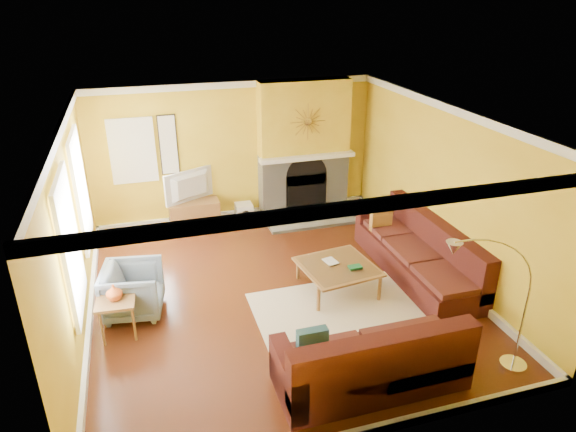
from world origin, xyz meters
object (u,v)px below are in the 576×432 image
object	(u,v)px
coffee_table	(337,277)
arc_lamp	(489,310)
media_console	(195,214)
armchair	(133,290)
side_table	(118,317)
sectional_sofa	(362,278)

from	to	relation	value
coffee_table	arc_lamp	bearing A→B (deg)	-68.29
coffee_table	media_console	world-z (taller)	media_console
armchair	side_table	bearing A→B (deg)	164.34
media_console	arc_lamp	world-z (taller)	arc_lamp
coffee_table	side_table	world-z (taller)	side_table
side_table	armchair	bearing A→B (deg)	64.75
sectional_sofa	coffee_table	bearing A→B (deg)	108.80
armchair	sectional_sofa	bearing A→B (deg)	-93.81
armchair	side_table	xyz separation A→B (m)	(-0.22, -0.46, -0.10)
coffee_table	arc_lamp	world-z (taller)	arc_lamp
coffee_table	armchair	xyz separation A→B (m)	(-3.01, 0.26, 0.16)
side_table	arc_lamp	bearing A→B (deg)	-26.78
coffee_table	arc_lamp	size ratio (longest dim) A/B	0.57
armchair	side_table	distance (m)	0.52
side_table	arc_lamp	distance (m)	4.68
sectional_sofa	side_table	distance (m)	3.41
side_table	arc_lamp	world-z (taller)	arc_lamp
sectional_sofa	arc_lamp	xyz separation A→B (m)	(0.74, -1.79, 0.49)
media_console	arc_lamp	distance (m)	5.92
coffee_table	side_table	size ratio (longest dim) A/B	1.95
coffee_table	sectional_sofa	bearing A→B (deg)	-71.20
coffee_table	armchair	bearing A→B (deg)	175.07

